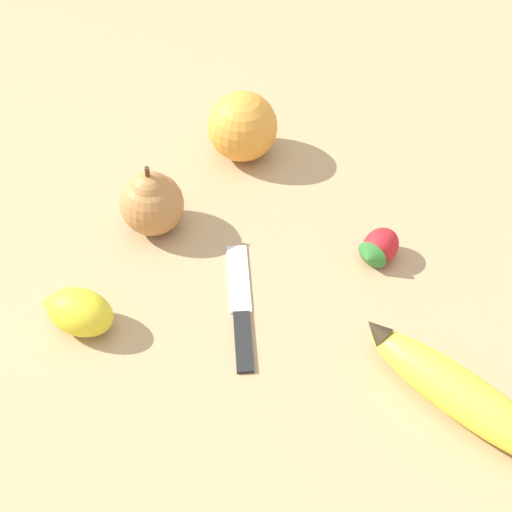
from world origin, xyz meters
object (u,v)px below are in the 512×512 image
at_px(orange, 242,126).
at_px(strawberry, 379,248).
at_px(banana, 461,394).
at_px(pear, 152,201).
at_px(lemon, 80,312).
at_px(paring_knife, 241,309).

bearing_deg(orange, strawberry, -86.98).
distance_m(banana, pear, 0.37).
xyz_separation_m(lemon, paring_knife, (0.14, -0.08, -0.02)).
height_order(pear, paring_knife, pear).
relative_size(banana, strawberry, 3.83).
relative_size(pear, paring_knife, 0.60).
height_order(lemon, paring_knife, lemon).
bearing_deg(banana, paring_knife, 14.34).
bearing_deg(strawberry, paring_knife, -26.44).
bearing_deg(pear, paring_knife, -87.45).
distance_m(pear, lemon, 0.15).
bearing_deg(pear, orange, 15.13).
relative_size(pear, strawberry, 1.56).
bearing_deg(paring_knife, orange, 86.08).
xyz_separation_m(orange, lemon, (-0.28, -0.12, -0.02)).
xyz_separation_m(banana, lemon, (-0.23, 0.28, 0.00)).
relative_size(orange, pear, 0.96).
xyz_separation_m(orange, paring_knife, (-0.15, -0.19, -0.04)).
bearing_deg(orange, pear, -164.87).
bearing_deg(lemon, paring_knife, -29.98).
bearing_deg(paring_knife, pear, 125.46).
bearing_deg(pear, strawberry, -48.49).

